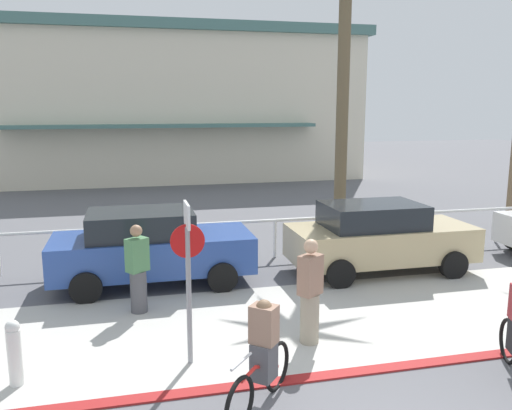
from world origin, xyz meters
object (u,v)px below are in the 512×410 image
Objects in this scene: car_blue_1 at (150,247)px; car_tan_2 at (379,237)px; bollard_1 at (15,352)px; stop_sign_bike_lane at (188,260)px; pedestrian_1 at (310,295)px; pedestrian_0 at (138,272)px; palm_tree_2 at (344,30)px; cyclist_red_0 at (262,356)px.

car_blue_1 is 1.00× the size of car_tan_2.
bollard_1 is at bearing -153.63° from car_tan_2.
pedestrian_1 is (2.05, 0.25, -0.82)m from stop_sign_bike_lane.
bollard_1 is 0.55× the size of pedestrian_1.
car_blue_1 reaches higher than bollard_1.
palm_tree_2 is at bearing 38.09° from pedestrian_0.
pedestrian_0 is at bearing 53.41° from bollard_1.
pedestrian_1 is (2.45, -3.74, -0.02)m from car_blue_1.
car_blue_1 is at bearing 123.25° from pedestrian_1.
bollard_1 is 3.01m from pedestrian_0.
stop_sign_bike_lane is at bearing -72.74° from pedestrian_0.
stop_sign_bike_lane is 2.76m from bollard_1.
stop_sign_bike_lane reaches higher than car_tan_2.
stop_sign_bike_lane reaches higher than car_blue_1.
pedestrian_0 is (-1.53, 3.70, 0.12)m from cyclist_red_0.
car_tan_2 is at bearing 36.11° from stop_sign_bike_lane.
cyclist_red_0 is at bearing -129.77° from car_tan_2.
palm_tree_2 is 1.89× the size of car_tan_2.
cyclist_red_0 is (3.32, -1.30, 0.18)m from bollard_1.
bollard_1 is 0.67× the size of cyclist_red_0.
pedestrian_1 is at bearing 7.10° from stop_sign_bike_lane.
cyclist_red_0 is 0.86× the size of pedestrian_0.
pedestrian_0 reaches higher than car_tan_2.
stop_sign_bike_lane is at bearing -84.17° from car_blue_1.
car_blue_1 is 1.70m from pedestrian_0.
car_tan_2 is at bearing -96.71° from palm_tree_2.
car_blue_1 is at bearing 102.76° from cyclist_red_0.
pedestrian_1 reaches higher than bollard_1.
palm_tree_2 reaches higher than car_tan_2.
car_tan_2 is at bearing 26.37° from bollard_1.
pedestrian_0 is (-0.31, -1.67, -0.06)m from car_blue_1.
stop_sign_bike_lane is 2.58m from pedestrian_0.
car_blue_1 is 2.51× the size of pedestrian_0.
palm_tree_2 is 8.39m from car_blue_1.
bollard_1 is (-2.51, -0.08, -1.16)m from stop_sign_bike_lane.
palm_tree_2 reaches higher than pedestrian_0.
cyclist_red_0 is (0.81, -1.37, -0.98)m from stop_sign_bike_lane.
pedestrian_0 is (1.78, 2.40, 0.30)m from bollard_1.
car_tan_2 is (5.38, -0.37, 0.00)m from car_blue_1.
car_blue_1 is 5.51m from cyclist_red_0.
stop_sign_bike_lane is 0.58× the size of car_tan_2.
palm_tree_2 is at bearing 83.29° from car_tan_2.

